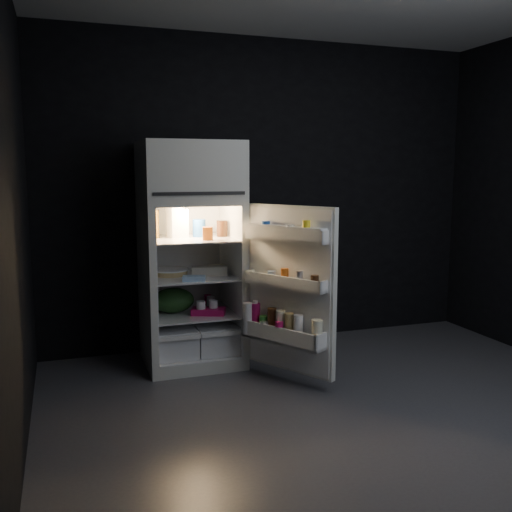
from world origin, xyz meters
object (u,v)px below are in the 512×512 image
object	(u,v)px
milk_jug	(177,222)
egg_carton	(209,271)
yogurt_tray	(208,311)
fridge_door	(288,292)
refrigerator	(190,246)

from	to	relation	value
milk_jug	egg_carton	xyz separation A→B (m)	(0.23, -0.13, -0.38)
egg_carton	yogurt_tray	size ratio (longest dim) A/B	1.08
fridge_door	egg_carton	xyz separation A→B (m)	(-0.43, 0.62, 0.08)
refrigerator	milk_jug	distance (m)	0.22
milk_jug	yogurt_tray	world-z (taller)	milk_jug
fridge_door	egg_carton	world-z (taller)	fridge_door
milk_jug	yogurt_tray	bearing A→B (deg)	-58.86
yogurt_tray	refrigerator	bearing A→B (deg)	144.92
refrigerator	yogurt_tray	bearing A→B (deg)	-57.11
milk_jug	egg_carton	bearing A→B (deg)	-41.33
refrigerator	egg_carton	xyz separation A→B (m)	(0.14, -0.08, -0.19)
milk_jug	egg_carton	world-z (taller)	milk_jug
egg_carton	yogurt_tray	world-z (taller)	egg_carton
refrigerator	milk_jug	size ratio (longest dim) A/B	7.42
fridge_door	milk_jug	bearing A→B (deg)	131.03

